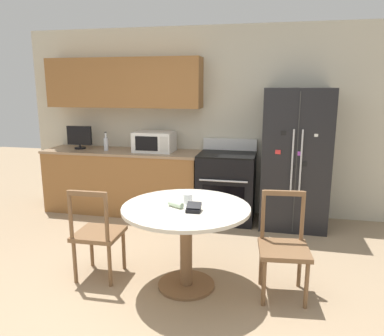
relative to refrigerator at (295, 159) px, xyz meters
name	(u,v)px	position (x,y,z in m)	size (l,w,h in m)	color
ground_plane	(140,308)	(-1.30, -2.24, -0.89)	(14.00, 14.00, 0.00)	#9E8466
back_wall	(180,111)	(-1.60, 0.35, 0.56)	(5.20, 0.44, 2.60)	beige
kitchen_counter	(123,181)	(-2.38, 0.05, -0.44)	(2.25, 0.64, 0.90)	#936033
refrigerator	(295,159)	(0.00, 0.00, 0.00)	(0.83, 0.71, 1.78)	black
oven_range	(227,186)	(-0.87, 0.02, -0.42)	(0.75, 0.68, 1.08)	black
microwave	(154,142)	(-1.90, 0.07, 0.15)	(0.54, 0.39, 0.28)	white
countertop_tv	(79,137)	(-3.04, 0.06, 0.19)	(0.37, 0.16, 0.33)	black
counter_bottle	(106,143)	(-2.60, 0.00, 0.11)	(0.06, 0.06, 0.26)	silver
dining_table	(186,224)	(-1.00, -1.82, -0.28)	(1.13, 1.13, 0.77)	beige
dining_chair_left	(98,234)	(-1.85, -1.83, -0.45)	(0.43, 0.43, 0.90)	brown
dining_chair_right	(283,248)	(-0.15, -1.76, -0.45)	(0.46, 0.46, 0.90)	brown
candle_glass	(188,199)	(-1.00, -1.72, -0.08)	(0.08, 0.08, 0.09)	silver
folded_napkin	(176,204)	(-1.08, -1.86, -0.10)	(0.15, 0.12, 0.05)	beige
wallet	(194,208)	(-0.90, -1.93, -0.09)	(0.13, 0.13, 0.07)	black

